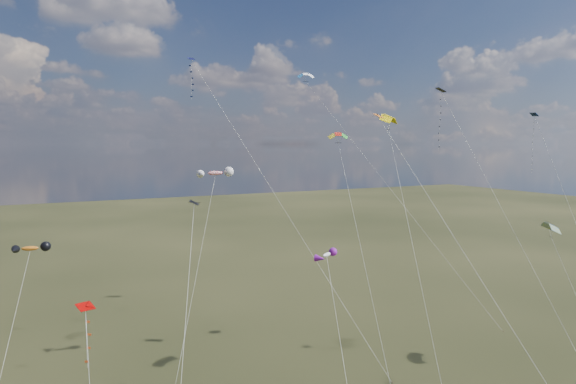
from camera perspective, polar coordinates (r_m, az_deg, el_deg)
name	(u,v)px	position (r m, az deg, el deg)	size (l,w,h in m)	color
diamond_black_high	(447,130)	(60.69, 17.22, 6.61)	(1.69, 22.96, 29.85)	black
diamond_navy_tall	(205,98)	(61.37, -9.20, 10.22)	(13.84, 21.86, 33.63)	#0F1044
diamond_black_mid	(188,293)	(37.14, -11.10, -10.93)	(6.55, 14.24, 19.10)	black
diamond_red_low	(87,344)	(36.74, -21.44, -15.47)	(1.23, 9.20, 13.18)	#9E0301
diamond_navy_right	(538,154)	(59.93, 26.00, 3.80)	(4.17, 16.05, 26.77)	#081B4F
diamond_orange_center	(454,237)	(38.27, 18.01, -4.74)	(4.04, 22.26, 25.93)	orange
parafoil_yellow	(389,117)	(51.55, 11.15, 8.20)	(6.14, 16.04, 26.90)	#CBB104
parafoil_blue_white	(307,76)	(74.16, 2.15, 12.75)	(18.00, 22.21, 33.88)	#2984D1
parafoil_striped	(552,225)	(60.07, 27.25, -3.27)	(2.93, 9.92, 15.87)	#C7CC05
parafoil_tricolor	(339,136)	(57.01, 5.64, 6.26)	(3.50, 14.34, 25.09)	yellow
novelty_orange_black	(30,249)	(49.92, -26.76, -5.67)	(5.54, 9.01, 14.97)	#C56618
novelty_white_purple	(327,256)	(42.32, 4.36, -7.10)	(5.22, 12.66, 14.80)	white
novelty_redwhite_stripe	(215,174)	(55.22, -8.09, 2.05)	(9.49, 10.33, 20.99)	red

